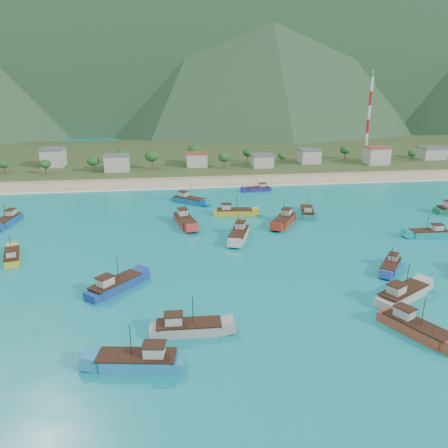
{
  "coord_description": "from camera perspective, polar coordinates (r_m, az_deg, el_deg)",
  "views": [
    {
      "loc": [
        -14.31,
        -80.82,
        35.5
      ],
      "look_at": [
        -0.6,
        18.0,
        3.0
      ],
      "focal_mm": 35.0,
      "sensor_mm": 36.0,
      "label": 1
    }
  ],
  "objects": [
    {
      "name": "boat_19",
      "position": [
        81.46,
        22.26,
        -8.58
      ],
      "size": [
        11.77,
        8.75,
        6.86
      ],
      "rotation": [
        0.0,
        0.0,
        5.23
      ],
      "color": "#BAAFA7",
      "rests_on": "ground"
    },
    {
      "name": "boat_11",
      "position": [
        104.1,
        1.97,
        -1.41
      ],
      "size": [
        6.97,
        12.01,
        6.81
      ],
      "rotation": [
        0.0,
        0.0,
        2.81
      ],
      "color": "beige",
      "rests_on": "ground"
    },
    {
      "name": "boat_16",
      "position": [
        135.2,
        -4.64,
        3.11
      ],
      "size": [
        10.61,
        9.55,
        6.53
      ],
      "rotation": [
        0.0,
        0.0,
        4.02
      ],
      "color": "#156BA1",
      "rests_on": "ground"
    },
    {
      "name": "boat_18",
      "position": [
        72.17,
        23.68,
        -12.38
      ],
      "size": [
        7.84,
        11.35,
        6.53
      ],
      "rotation": [
        0.0,
        0.0,
        3.6
      ],
      "color": "#AE452A",
      "rests_on": "ground"
    },
    {
      "name": "land",
      "position": [
        224.11,
        -4.19,
        8.88
      ],
      "size": [
        400.0,
        110.0,
        2.4
      ],
      "primitive_type": "cube",
      "color": "#385123",
      "rests_on": "ground"
    },
    {
      "name": "boat_8",
      "position": [
        66.63,
        -4.8,
        -13.44
      ],
      "size": [
        10.91,
        3.62,
        6.38
      ],
      "rotation": [
        0.0,
        0.0,
        4.67
      ],
      "color": "#A7A096",
      "rests_on": "ground"
    },
    {
      "name": "beach",
      "position": [
        164.33,
        -2.73,
        5.55
      ],
      "size": [
        400.0,
        18.0,
        1.2
      ],
      "primitive_type": "cube",
      "color": "beige",
      "rests_on": "ground"
    },
    {
      "name": "boat_1",
      "position": [
        122.13,
        1.26,
        1.52
      ],
      "size": [
        11.21,
        4.33,
        6.46
      ],
      "rotation": [
        0.0,
        0.0,
        4.61
      ],
      "color": "gold",
      "rests_on": "ground"
    },
    {
      "name": "boat_12",
      "position": [
        60.62,
        -11.06,
        -17.22
      ],
      "size": [
        11.81,
        5.13,
        6.75
      ],
      "rotation": [
        0.0,
        0.0,
        1.41
      ],
      "color": "teal",
      "rests_on": "ground"
    },
    {
      "name": "boat_17",
      "position": [
        116.43,
        25.22,
        -1.14
      ],
      "size": [
        10.13,
        3.3,
        5.93
      ],
      "rotation": [
        0.0,
        0.0,
        1.54
      ],
      "color": "teal",
      "rests_on": "ground"
    },
    {
      "name": "boat_13",
      "position": [
        128.19,
        -26.39,
        0.4
      ],
      "size": [
        4.87,
        11.24,
        6.42
      ],
      "rotation": [
        0.0,
        0.0,
        2.98
      ],
      "color": "#164C9A",
      "rests_on": "ground"
    },
    {
      "name": "vegetation",
      "position": [
        187.78,
        -2.23,
        8.68
      ],
      "size": [
        279.99,
        25.15,
        8.4
      ],
      "color": "#235623",
      "rests_on": "ground"
    },
    {
      "name": "village",
      "position": [
        186.59,
        0.33,
        8.51
      ],
      "size": [
        212.89,
        26.72,
        7.1
      ],
      "color": "beige",
      "rests_on": "ground"
    },
    {
      "name": "ground",
      "position": [
        89.42,
        1.98,
        -5.36
      ],
      "size": [
        600.0,
        600.0,
        0.0
      ],
      "primitive_type": "plane",
      "color": "#0C8A88",
      "rests_on": "ground"
    },
    {
      "name": "boat_21",
      "position": [
        101.69,
        -25.92,
        -3.91
      ],
      "size": [
        5.32,
        10.04,
        5.69
      ],
      "rotation": [
        0.0,
        0.0,
        0.27
      ],
      "color": "gold",
      "rests_on": "ground"
    },
    {
      "name": "boat_0",
      "position": [
        124.33,
        10.81,
        1.49
      ],
      "size": [
        5.71,
        11.16,
        6.33
      ],
      "rotation": [
        0.0,
        0.0,
        6.03
      ],
      "color": "#257E75",
      "rests_on": "ground"
    },
    {
      "name": "radio_tower",
      "position": [
        210.37,
        18.36,
        12.84
      ],
      "size": [
        1.2,
        1.2,
        36.13
      ],
      "color": "red",
      "rests_on": "ground"
    },
    {
      "name": "mountains",
      "position": [
        489.87,
        -9.24,
        26.21
      ],
      "size": [
        1520.0,
        440.0,
        260.0
      ],
      "color": "slate",
      "rests_on": "ground"
    },
    {
      "name": "boat_23",
      "position": [
        81.11,
        -14.04,
        -7.86
      ],
      "size": [
        10.09,
        10.39,
        6.61
      ],
      "rotation": [
        0.0,
        0.0,
        5.52
      ],
      "color": "navy",
      "rests_on": "ground"
    },
    {
      "name": "boat_3",
      "position": [
        115.72,
        7.84,
        0.46
      ],
      "size": [
        9.12,
        11.83,
        6.95
      ],
      "rotation": [
        0.0,
        0.0,
        2.59
      ],
      "color": "maroon",
      "rests_on": "ground"
    },
    {
      "name": "boat_22",
      "position": [
        93.36,
        20.95,
        -5.18
      ],
      "size": [
        7.76,
        8.81,
        5.38
      ],
      "rotation": [
        0.0,
        0.0,
        2.47
      ],
      "color": "#2949A6",
      "rests_on": "ground"
    },
    {
      "name": "boat_27",
      "position": [
        150.38,
        4.43,
        4.56
      ],
      "size": [
        9.15,
        3.5,
        5.28
      ],
      "rotation": [
        0.0,
        0.0,
        1.67
      ],
      "color": "navy",
      "rests_on": "ground"
    },
    {
      "name": "surf_line",
      "position": [
        155.11,
        -2.4,
        4.8
      ],
      "size": [
        400.0,
        2.5,
        0.08
      ],
      "primitive_type": "cube",
      "color": "white",
      "rests_on": "ground"
    },
    {
      "name": "boat_26",
      "position": [
        114.5,
        -5.13,
        0.38
      ],
      "size": [
        5.81,
        12.54,
        7.14
      ],
      "rotation": [
        0.0,
        0.0,
        3.33
      ],
      "color": "#B9312F",
      "rests_on": "ground"
    }
  ]
}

